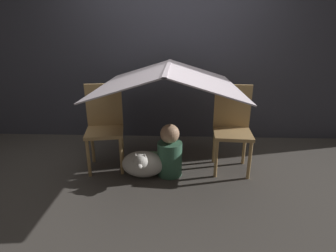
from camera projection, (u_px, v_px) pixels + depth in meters
ground_plane at (168, 174)px, 2.87m from camera, size 8.80×8.80×0.00m
wall_back at (171, 50)px, 3.54m from camera, size 7.00×0.05×2.50m
chair_left at (105, 123)px, 2.92m from camera, size 0.46×0.46×0.93m
chair_right at (232, 125)px, 2.86m from camera, size 0.43×0.43×0.93m
sheet_canopy at (168, 77)px, 2.64m from camera, size 1.39×1.46×0.22m
person_front at (170, 153)px, 2.78m from camera, size 0.26×0.26×0.57m
dog at (143, 164)px, 2.75m from camera, size 0.45×0.38×0.36m
floor_cushion at (156, 162)px, 3.03m from camera, size 0.45×0.36×0.10m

